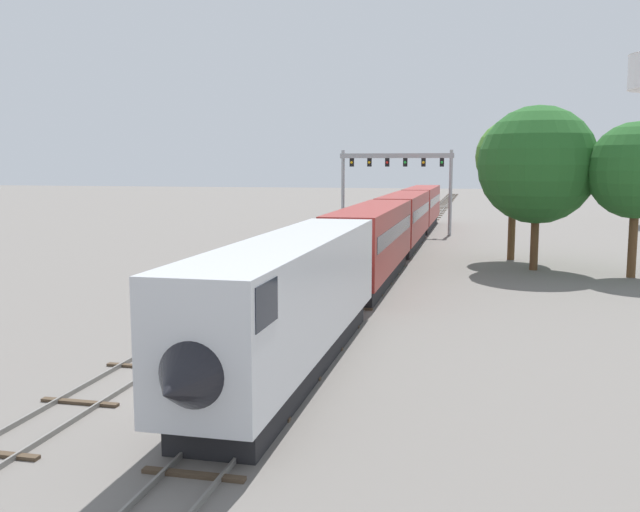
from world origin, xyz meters
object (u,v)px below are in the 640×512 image
(passenger_train, at_px, (392,228))
(trackside_tree_left, at_px, (637,171))
(signal_gantry, at_px, (396,173))
(trackside_tree_right, at_px, (538,165))
(trackside_tree_mid, at_px, (514,157))

(passenger_train, height_order, trackside_tree_left, trackside_tree_left)
(signal_gantry, height_order, trackside_tree_right, trackside_tree_right)
(trackside_tree_mid, bearing_deg, signal_gantry, 121.57)
(signal_gantry, bearing_deg, trackside_tree_right, -61.85)
(trackside_tree_left, relative_size, trackside_tree_mid, 0.93)
(passenger_train, distance_m, signal_gantry, 21.94)
(trackside_tree_left, bearing_deg, trackside_tree_mid, 135.70)
(trackside_tree_left, bearing_deg, trackside_tree_right, 161.88)
(signal_gantry, xyz_separation_m, trackside_tree_mid, (11.26, -18.32, 1.40))
(signal_gantry, relative_size, trackside_tree_left, 1.19)
(signal_gantry, distance_m, trackside_tree_right, 26.73)
(trackside_tree_right, bearing_deg, signal_gantry, 118.15)
(passenger_train, xyz_separation_m, trackside_tree_mid, (9.01, 3.14, 5.36))
(trackside_tree_left, bearing_deg, signal_gantry, 126.15)
(trackside_tree_left, height_order, trackside_tree_right, trackside_tree_right)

